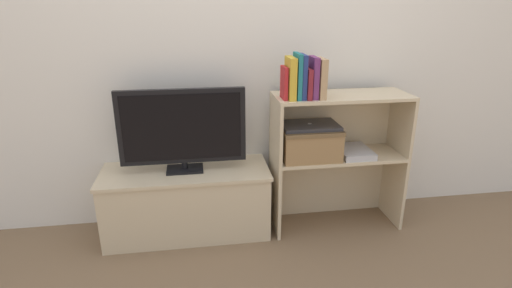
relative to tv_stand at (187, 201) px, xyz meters
name	(u,v)px	position (x,y,z in m)	size (l,w,h in m)	color
ground_plane	(260,242)	(0.44, -0.19, -0.22)	(16.00, 16.00, 0.00)	brown
wall_back	(250,37)	(0.44, 0.23, 0.98)	(10.00, 0.05, 2.40)	silver
tv_stand	(187,201)	(0.00, 0.00, 0.00)	(1.03, 0.41, 0.43)	#CCB793
tv	(182,128)	(0.00, 0.00, 0.48)	(0.75, 0.14, 0.51)	black
bookshelf_lower_tier	(333,176)	(0.96, 0.03, 0.09)	(0.83, 0.33, 0.49)	#CCB793
bookshelf_upper_tier	(337,113)	(0.96, 0.03, 0.53)	(0.83, 0.33, 0.38)	#CCB793
book_crimson	(284,83)	(0.59, -0.09, 0.76)	(0.02, 0.12, 0.18)	#B22328
book_mustard	(290,78)	(0.62, -0.09, 0.78)	(0.04, 0.16, 0.24)	gold
book_teal	(297,76)	(0.66, -0.09, 0.79)	(0.02, 0.15, 0.26)	#1E7075
book_navy	(302,77)	(0.69, -0.09, 0.79)	(0.03, 0.14, 0.25)	navy
book_maroon	(307,83)	(0.72, -0.09, 0.75)	(0.03, 0.16, 0.17)	maroon
book_plum	(313,78)	(0.76, -0.09, 0.78)	(0.03, 0.14, 0.24)	#6B2D66
book_tan	(320,78)	(0.80, -0.09, 0.78)	(0.04, 0.15, 0.23)	tan
storage_basket_left	(309,140)	(0.76, -0.05, 0.38)	(0.36, 0.29, 0.19)	#937047
laptop	(310,125)	(0.76, -0.05, 0.48)	(0.35, 0.23, 0.02)	#2D2D33
magazine_stack	(354,152)	(1.06, -0.05, 0.30)	(0.20, 0.26, 0.04)	#B2B2B7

